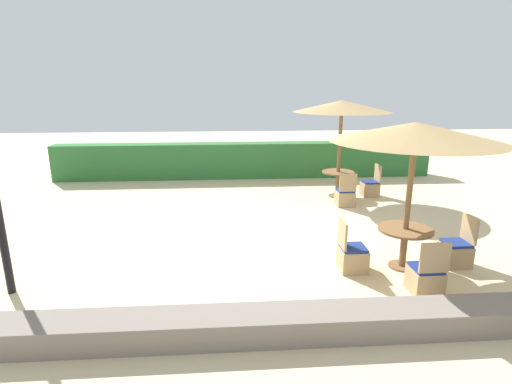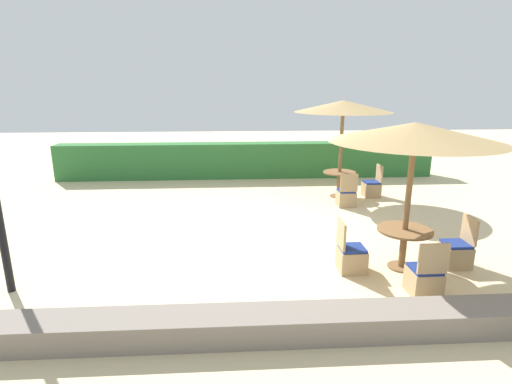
{
  "view_description": "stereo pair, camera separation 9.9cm",
  "coord_description": "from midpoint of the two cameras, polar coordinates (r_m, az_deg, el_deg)",
  "views": [
    {
      "loc": [
        -0.6,
        -7.84,
        3.2
      ],
      "look_at": [
        0.0,
        0.6,
        0.9
      ],
      "focal_mm": 28.0,
      "sensor_mm": 36.0,
      "label": 1
    },
    {
      "loc": [
        -0.51,
        -7.85,
        3.2
      ],
      "look_at": [
        0.0,
        0.6,
        0.9
      ],
      "focal_mm": 28.0,
      "sensor_mm": 36.0,
      "label": 2
    }
  ],
  "objects": [
    {
      "name": "parasol_front_right",
      "position": [
        7.15,
        21.47,
        7.92
      ],
      "size": [
        2.84,
        2.84,
        2.59
      ],
      "color": "brown",
      "rests_on": "ground_plane"
    },
    {
      "name": "parasol_back_right",
      "position": [
        11.55,
        11.92,
        11.85
      ],
      "size": [
        2.72,
        2.72,
        2.76
      ],
      "color": "brown",
      "rests_on": "ground_plane"
    },
    {
      "name": "patio_chair_front_right_west",
      "position": [
        7.31,
        13.13,
        -8.92
      ],
      "size": [
        0.46,
        0.46,
        0.93
      ],
      "rotation": [
        0.0,
        0.0,
        -1.57
      ],
      "color": "tan",
      "rests_on": "ground_plane"
    },
    {
      "name": "patio_chair_back_right_east",
      "position": [
        12.16,
        15.79,
        0.65
      ],
      "size": [
        0.46,
        0.46,
        0.93
      ],
      "rotation": [
        0.0,
        0.0,
        1.57
      ],
      "color": "tan",
      "rests_on": "ground_plane"
    },
    {
      "name": "patio_chair_front_right_south",
      "position": [
        6.9,
        22.68,
        -11.25
      ],
      "size": [
        0.46,
        0.46,
        0.93
      ],
      "color": "tan",
      "rests_on": "ground_plane"
    },
    {
      "name": "round_table_back_right",
      "position": [
        11.84,
        11.38,
        2.01
      ],
      "size": [
        0.93,
        0.93,
        0.74
      ],
      "color": "brown",
      "rests_on": "ground_plane"
    },
    {
      "name": "patio_chair_front_right_east",
      "position": [
        8.15,
        26.37,
        -7.6
      ],
      "size": [
        0.46,
        0.46,
        0.93
      ],
      "rotation": [
        0.0,
        0.0,
        1.57
      ],
      "color": "tan",
      "rests_on": "ground_plane"
    },
    {
      "name": "round_table_front_right",
      "position": [
        7.58,
        20.1,
        -6.2
      ],
      "size": [
        0.95,
        0.95,
        0.74
      ],
      "color": "brown",
      "rests_on": "ground_plane"
    },
    {
      "name": "stone_border",
      "position": [
        5.46,
        2.55,
        -18.39
      ],
      "size": [
        10.0,
        0.56,
        0.36
      ],
      "primitive_type": "cube",
      "color": "slate",
      "rests_on": "ground_plane"
    },
    {
      "name": "ground_plane",
      "position": [
        8.49,
        -0.05,
        -6.94
      ],
      "size": [
        40.0,
        40.0,
        0.0
      ],
      "primitive_type": "plane",
      "color": "beige"
    },
    {
      "name": "patio_chair_back_right_south",
      "position": [
        11.02,
        12.36,
        -0.61
      ],
      "size": [
        0.46,
        0.46,
        0.93
      ],
      "color": "tan",
      "rests_on": "ground_plane"
    },
    {
      "name": "hedge_row",
      "position": [
        14.04,
        -1.77,
        4.56
      ],
      "size": [
        13.0,
        0.7,
        1.21
      ],
      "primitive_type": "cube",
      "color": "#2D6B33",
      "rests_on": "ground_plane"
    }
  ]
}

